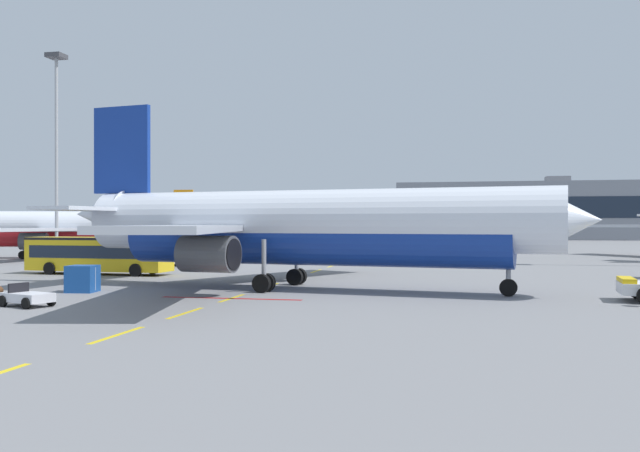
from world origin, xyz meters
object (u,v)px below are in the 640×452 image
airliner_far_center (126,227)px  apron_light_mast_near (56,131)px  catering_truck (190,249)px  airliner_foreground (302,226)px  apron_shuttle_bus (99,253)px  uld_cargo_container (83,279)px  airliner_far_right (19,228)px

airliner_far_center → apron_light_mast_near: bearing=-69.5°
catering_truck → apron_light_mast_near: 22.94m
airliner_foreground → airliner_far_center: (-54.52, 80.58, -0.52)m
airliner_far_center → catering_truck: size_ratio=4.13×
apron_shuttle_bus → uld_cargo_container: (6.53, -13.22, -0.95)m
airliner_far_center → uld_cargo_container: bearing=-63.7°
airliner_far_right → catering_truck: (25.40, -9.27, -1.90)m
airliner_far_right → apron_light_mast_near: 13.50m
apron_shuttle_bus → catering_truck: 12.35m
airliner_foreground → uld_cargo_container: (-12.42, -4.52, -3.15)m
airliner_far_right → catering_truck: bearing=-20.1°
airliner_far_center → uld_cargo_container: 94.98m
airliner_far_right → apron_shuttle_bus: 31.10m
airliner_foreground → uld_cargo_container: size_ratio=19.61×
airliner_far_center → airliner_foreground: bearing=-55.9°
apron_shuttle_bus → apron_light_mast_near: apron_light_mast_near is taller
airliner_far_center → catering_truck: airliner_far_center is taller
airliner_foreground → airliner_far_right: size_ratio=1.14×
airliner_far_center → airliner_far_right: airliner_far_right is taller
catering_truck → uld_cargo_container: (3.73, -25.24, -0.85)m
airliner_foreground → catering_truck: (-16.14, 20.72, -2.30)m
airliner_far_center → apron_light_mast_near: size_ratio=1.32×
airliner_far_center → airliner_far_right: size_ratio=0.99×
airliner_far_right → catering_truck: size_ratio=4.18×
uld_cargo_container → apron_light_mast_near: size_ratio=0.08×
apron_shuttle_bus → airliner_far_center: bearing=116.3°
airliner_foreground → apron_light_mast_near: size_ratio=1.52×
airliner_foreground → airliner_far_right: (-41.54, 29.99, -0.40)m
airliner_foreground → catering_truck: 26.37m
catering_truck → airliner_far_center: bearing=122.7°
airliner_far_center → catering_truck: (38.38, -59.86, -1.78)m
airliner_foreground → uld_cargo_container: airliner_foreground is taller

